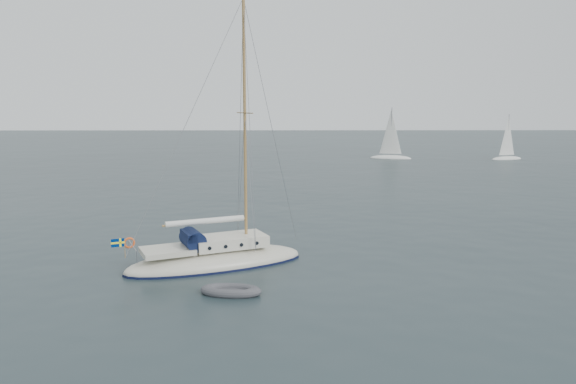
{
  "coord_description": "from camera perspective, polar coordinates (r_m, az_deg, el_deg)",
  "views": [
    {
      "loc": [
        -0.44,
        -25.44,
        8.35
      ],
      "look_at": [
        -0.16,
        0.0,
        4.32
      ],
      "focal_mm": 35.0,
      "sensor_mm": 36.0,
      "label": 1
    }
  ],
  "objects": [
    {
      "name": "ground",
      "position": [
        26.78,
        0.36,
        -9.16
      ],
      "size": [
        300.0,
        300.0,
        0.0
      ],
      "primitive_type": "plane",
      "color": "black",
      "rests_on": "ground"
    },
    {
      "name": "sailboat",
      "position": [
        29.36,
        -7.34,
        -5.42
      ],
      "size": [
        9.93,
        2.97,
        14.15
      ],
      "rotation": [
        0.0,
        0.0,
        0.42
      ],
      "color": "beige",
      "rests_on": "ground"
    },
    {
      "name": "dinghy",
      "position": [
        25.24,
        -5.83,
        -9.94
      ],
      "size": [
        2.75,
        1.24,
        0.39
      ],
      "rotation": [
        0.0,
        0.0,
        -0.14
      ],
      "color": "#45454A",
      "rests_on": "ground"
    },
    {
      "name": "distant_yacht_c",
      "position": [
        86.55,
        10.41,
        5.65
      ],
      "size": [
        6.18,
        3.29,
        8.19
      ],
      "rotation": [
        0.0,
        0.0,
        -0.28
      ],
      "color": "silver",
      "rests_on": "ground"
    },
    {
      "name": "distant_yacht_b",
      "position": [
        90.2,
        21.4,
        5.03
      ],
      "size": [
        5.38,
        2.87,
        7.13
      ],
      "rotation": [
        0.0,
        0.0,
        0.38
      ],
      "color": "silver",
      "rests_on": "ground"
    }
  ]
}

